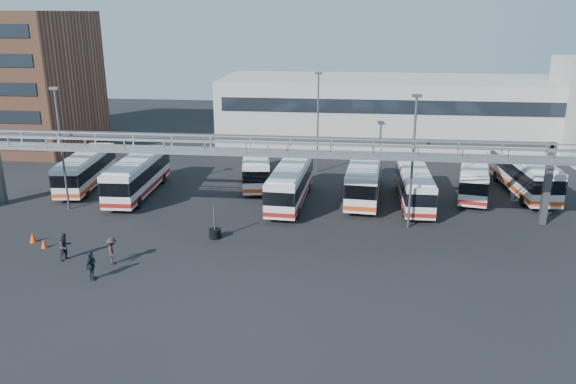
# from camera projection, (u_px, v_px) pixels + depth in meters

# --- Properties ---
(ground) EXTENTS (140.00, 140.00, 0.00)m
(ground) POSITION_uv_depth(u_px,v_px,m) (237.00, 257.00, 37.92)
(ground) COLOR black
(ground) RESTS_ON ground
(gantry) EXTENTS (51.40, 5.15, 7.10)m
(gantry) POSITION_uv_depth(u_px,v_px,m) (251.00, 157.00, 41.80)
(gantry) COLOR gray
(gantry) RESTS_ON ground
(apartment_building) EXTENTS (18.00, 15.00, 16.00)m
(apartment_building) POSITION_uv_depth(u_px,v_px,m) (8.00, 81.00, 67.57)
(apartment_building) COLOR brown
(apartment_building) RESTS_ON ground
(warehouse) EXTENTS (42.00, 14.00, 8.00)m
(warehouse) POSITION_uv_depth(u_px,v_px,m) (388.00, 110.00, 71.36)
(warehouse) COLOR #9E9E99
(warehouse) RESTS_ON ground
(light_pole_left) EXTENTS (0.70, 0.35, 10.21)m
(light_pole_left) POSITION_uv_depth(u_px,v_px,m) (61.00, 143.00, 45.49)
(light_pole_left) COLOR #4C4F54
(light_pole_left) RESTS_ON ground
(light_pole_mid) EXTENTS (0.70, 0.35, 10.21)m
(light_pole_mid) POSITION_uv_depth(u_px,v_px,m) (413.00, 155.00, 41.50)
(light_pole_mid) COLOR #4C4F54
(light_pole_mid) RESTS_ON ground
(light_pole_back) EXTENTS (0.70, 0.35, 10.21)m
(light_pole_back) POSITION_uv_depth(u_px,v_px,m) (318.00, 117.00, 56.56)
(light_pole_back) COLOR #4C4F54
(light_pole_back) RESTS_ON ground
(bus_1) EXTENTS (3.60, 10.79, 3.22)m
(bus_1) POSITION_uv_depth(u_px,v_px,m) (86.00, 169.00, 52.73)
(bus_1) COLOR silver
(bus_1) RESTS_ON ground
(bus_2) EXTENTS (3.03, 11.43, 3.45)m
(bus_2) POSITION_uv_depth(u_px,v_px,m) (138.00, 175.00, 50.40)
(bus_2) COLOR silver
(bus_2) RESTS_ON ground
(bus_4) EXTENTS (4.10, 10.81, 3.20)m
(bus_4) POSITION_uv_depth(u_px,v_px,m) (256.00, 165.00, 54.04)
(bus_4) COLOR silver
(bus_4) RESTS_ON ground
(bus_5) EXTENTS (3.13, 11.11, 3.34)m
(bus_5) POSITION_uv_depth(u_px,v_px,m) (290.00, 183.00, 48.17)
(bus_5) COLOR silver
(bus_5) RESTS_ON ground
(bus_6) EXTENTS (3.54, 11.70, 3.50)m
(bus_6) POSITION_uv_depth(u_px,v_px,m) (365.00, 177.00, 49.67)
(bus_6) COLOR silver
(bus_6) RESTS_ON ground
(bus_7) EXTENTS (2.46, 10.30, 3.12)m
(bus_7) POSITION_uv_depth(u_px,v_px,m) (414.00, 185.00, 47.97)
(bus_7) COLOR silver
(bus_7) RESTS_ON ground
(bus_8) EXTENTS (4.33, 10.46, 3.09)m
(bus_8) POSITION_uv_depth(u_px,v_px,m) (474.00, 176.00, 50.60)
(bus_8) COLOR silver
(bus_8) RESTS_ON ground
(bus_9) EXTENTS (3.49, 11.76, 3.53)m
(bus_9) POSITION_uv_depth(u_px,v_px,m) (524.00, 172.00, 50.92)
(bus_9) COLOR silver
(bus_9) RESTS_ON ground
(pedestrian_b) EXTENTS (1.07, 1.15, 1.90)m
(pedestrian_b) POSITION_uv_depth(u_px,v_px,m) (65.00, 246.00, 37.30)
(pedestrian_b) COLOR #2A222F
(pedestrian_b) RESTS_ON ground
(pedestrian_c) EXTENTS (1.15, 1.37, 1.84)m
(pedestrian_c) POSITION_uv_depth(u_px,v_px,m) (112.00, 251.00, 36.65)
(pedestrian_c) COLOR #322123
(pedestrian_c) RESTS_ON ground
(pedestrian_d) EXTENTS (0.51, 1.12, 1.88)m
(pedestrian_d) POSITION_uv_depth(u_px,v_px,m) (91.00, 266.00, 34.48)
(pedestrian_d) COLOR black
(pedestrian_d) RESTS_ON ground
(cone_left) EXTENTS (0.62, 0.62, 0.76)m
(cone_left) POSITION_uv_depth(u_px,v_px,m) (33.00, 237.00, 40.34)
(cone_left) COLOR #EE3B0D
(cone_left) RESTS_ON ground
(cone_right) EXTENTS (0.46, 0.46, 0.66)m
(cone_right) POSITION_uv_depth(u_px,v_px,m) (44.00, 243.00, 39.36)
(cone_right) COLOR #EE3B0D
(cone_right) RESTS_ON ground
(tire_stack) EXTENTS (0.88, 0.88, 2.51)m
(tire_stack) POSITION_uv_depth(u_px,v_px,m) (215.00, 233.00, 41.05)
(tire_stack) COLOR black
(tire_stack) RESTS_ON ground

